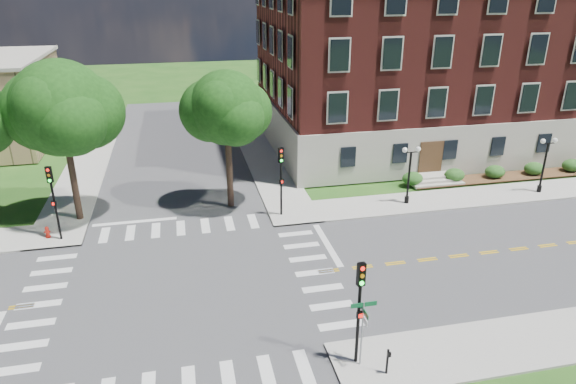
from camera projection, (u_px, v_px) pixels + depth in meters
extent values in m
plane|color=#1E4D15|center=(184.00, 288.00, 27.22)|extent=(160.00, 160.00, 0.00)
cube|color=#3D3D3F|center=(184.00, 288.00, 27.21)|extent=(90.00, 12.00, 0.01)
cube|color=#3D3D3F|center=(184.00, 288.00, 27.21)|extent=(12.00, 90.00, 0.01)
cube|color=#9E9B93|center=(491.00, 195.00, 38.66)|extent=(34.00, 3.50, 0.12)
cube|color=#9E9B93|center=(259.00, 148.00, 49.44)|extent=(3.50, 34.00, 0.12)
cube|color=#9E9B93|center=(90.00, 159.00, 46.42)|extent=(3.50, 34.00, 0.12)
cube|color=silver|center=(327.00, 245.00, 31.64)|extent=(0.40, 5.50, 0.00)
cube|color=#A9A295|center=(422.00, 119.00, 50.87)|extent=(30.00, 20.00, 4.20)
cube|color=maroon|center=(430.00, 36.00, 47.78)|extent=(29.55, 19.70, 11.80)
cube|color=#472D19|center=(431.00, 158.00, 41.19)|extent=(2.00, 0.10, 2.80)
cylinder|color=black|center=(75.00, 187.00, 33.97)|extent=(0.44, 0.44, 4.56)
sphere|color=#143B10|center=(61.00, 108.00, 31.92)|extent=(6.07, 6.07, 6.07)
cylinder|color=black|center=(230.00, 175.00, 35.95)|extent=(0.44, 0.44, 4.60)
sphere|color=#143B10|center=(226.00, 108.00, 34.09)|extent=(5.03, 5.03, 5.03)
cylinder|color=black|center=(358.00, 324.00, 21.13)|extent=(0.14, 0.14, 3.80)
cube|color=black|center=(361.00, 274.00, 20.20)|extent=(0.35, 0.26, 1.00)
cylinder|color=red|center=(363.00, 269.00, 19.96)|extent=(0.19, 0.08, 0.18)
cylinder|color=orange|center=(362.00, 276.00, 20.09)|extent=(0.19, 0.08, 0.18)
cylinder|color=#19E533|center=(362.00, 283.00, 20.21)|extent=(0.19, 0.08, 0.18)
cube|color=black|center=(360.00, 315.00, 20.74)|extent=(0.31, 0.16, 0.30)
cylinder|color=black|center=(281.00, 189.00, 34.67)|extent=(0.14, 0.14, 3.80)
cube|color=black|center=(281.00, 155.00, 33.74)|extent=(0.38, 0.33, 1.00)
cylinder|color=red|center=(281.00, 151.00, 33.50)|extent=(0.19, 0.12, 0.18)
cylinder|color=orange|center=(281.00, 156.00, 33.63)|extent=(0.19, 0.12, 0.18)
cylinder|color=#19E533|center=(281.00, 161.00, 33.75)|extent=(0.19, 0.12, 0.18)
cube|color=black|center=(282.00, 182.00, 34.28)|extent=(0.32, 0.23, 0.30)
cylinder|color=black|center=(56.00, 211.00, 31.36)|extent=(0.14, 0.14, 3.80)
cube|color=black|center=(49.00, 175.00, 30.43)|extent=(0.38, 0.32, 1.00)
cylinder|color=red|center=(48.00, 170.00, 30.18)|extent=(0.19, 0.11, 0.18)
cylinder|color=orange|center=(49.00, 175.00, 30.31)|extent=(0.19, 0.11, 0.18)
cylinder|color=#19E533|center=(50.00, 181.00, 30.44)|extent=(0.19, 0.11, 0.18)
cube|color=black|center=(54.00, 203.00, 30.96)|extent=(0.32, 0.22, 0.30)
cylinder|color=black|center=(407.00, 200.00, 37.14)|extent=(0.32, 0.32, 0.50)
cylinder|color=black|center=(409.00, 178.00, 36.50)|extent=(0.16, 0.16, 3.80)
cube|color=black|center=(411.00, 152.00, 35.75)|extent=(1.00, 0.06, 0.06)
sphere|color=white|center=(405.00, 150.00, 35.57)|extent=(0.36, 0.36, 0.36)
sphere|color=white|center=(418.00, 149.00, 35.77)|extent=(0.36, 0.36, 0.36)
cylinder|color=black|center=(539.00, 189.00, 39.06)|extent=(0.32, 0.32, 0.50)
cylinder|color=black|center=(543.00, 168.00, 38.42)|extent=(0.16, 0.16, 3.80)
cube|color=black|center=(548.00, 143.00, 37.67)|extent=(1.00, 0.06, 0.06)
sphere|color=white|center=(543.00, 141.00, 37.49)|extent=(0.36, 0.36, 0.36)
sphere|color=white|center=(555.00, 140.00, 37.69)|extent=(0.36, 0.36, 0.36)
cylinder|color=gray|center=(362.00, 334.00, 21.10)|extent=(0.07, 0.07, 3.10)
cube|color=#0B5D2E|center=(364.00, 305.00, 20.54)|extent=(1.10, 0.03, 0.20)
cube|color=#0B5D2E|center=(363.00, 310.00, 20.63)|extent=(0.03, 1.10, 0.20)
cube|color=silver|center=(364.00, 319.00, 20.82)|extent=(0.03, 0.75, 0.25)
cylinder|color=black|center=(387.00, 362.00, 20.96)|extent=(0.10, 0.10, 1.20)
cube|color=black|center=(389.00, 355.00, 20.68)|extent=(0.14, 0.08, 0.22)
cylinder|color=#AD180D|center=(48.00, 237.00, 32.25)|extent=(0.32, 0.32, 0.10)
cylinder|color=#AD180D|center=(47.00, 233.00, 32.16)|extent=(0.22, 0.22, 0.60)
sphere|color=#AD180D|center=(47.00, 228.00, 32.03)|extent=(0.24, 0.24, 0.24)
cylinder|color=#AD180D|center=(47.00, 232.00, 32.13)|extent=(0.35, 0.12, 0.12)
cylinder|color=#AD180D|center=(47.00, 232.00, 32.13)|extent=(0.12, 0.35, 0.12)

